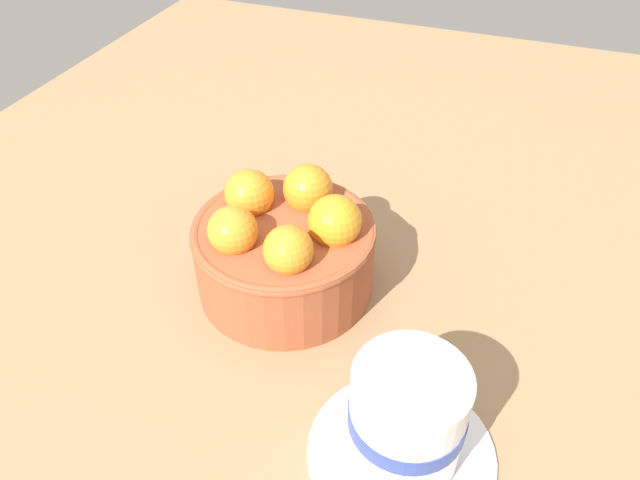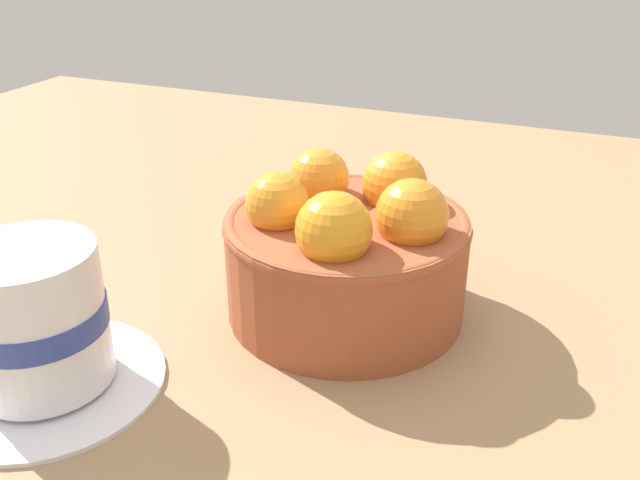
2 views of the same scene
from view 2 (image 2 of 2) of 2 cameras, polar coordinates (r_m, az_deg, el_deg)
ground_plane at (r=49.46cm, az=2.05°, el=-7.56°), size 137.32×99.72×3.65cm
terracotta_bowl at (r=46.16cm, az=2.23°, el=-0.86°), size 16.26×16.26×10.54cm
coffee_cup at (r=42.35cm, az=-22.28°, el=-6.60°), size 13.53×13.53×8.87cm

